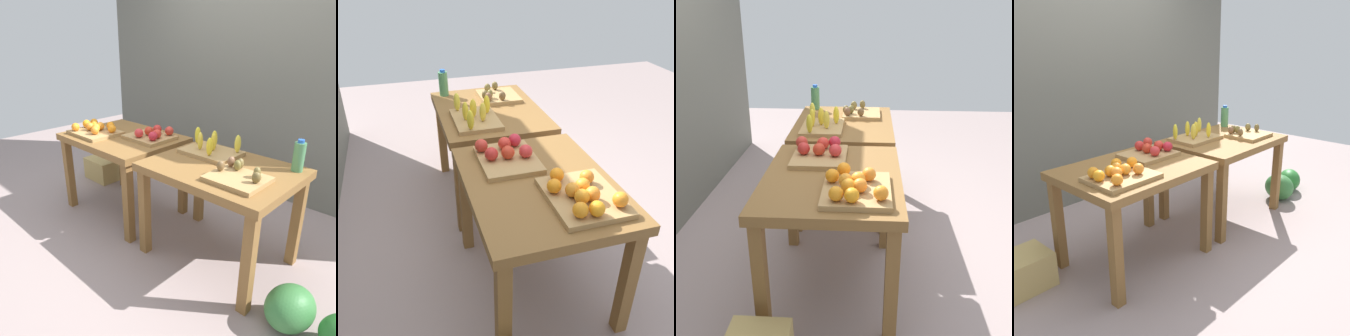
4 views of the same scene
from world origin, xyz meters
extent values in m
plane|color=gray|center=(0.00, 0.00, 0.00)|extent=(8.00, 8.00, 0.00)
cube|color=brown|center=(-0.56, 0.00, 0.74)|extent=(1.04, 0.80, 0.06)
cube|color=brown|center=(-1.02, -0.34, 0.36)|extent=(0.07, 0.07, 0.71)
cube|color=brown|center=(-0.10, -0.34, 0.36)|extent=(0.07, 0.07, 0.71)
cube|color=brown|center=(-1.02, 0.34, 0.36)|extent=(0.07, 0.07, 0.71)
cube|color=brown|center=(-0.10, 0.34, 0.36)|extent=(0.07, 0.07, 0.71)
cube|color=brown|center=(0.56, 0.00, 0.74)|extent=(1.04, 0.80, 0.06)
cube|color=brown|center=(0.10, -0.34, 0.36)|extent=(0.07, 0.07, 0.71)
cube|color=brown|center=(1.02, -0.34, 0.36)|extent=(0.07, 0.07, 0.71)
cube|color=brown|center=(0.10, 0.34, 0.36)|extent=(0.07, 0.07, 0.71)
cube|color=brown|center=(1.02, 0.34, 0.36)|extent=(0.07, 0.07, 0.71)
cube|color=#AA834F|center=(-0.79, -0.15, 0.79)|extent=(0.44, 0.36, 0.03)
sphere|color=orange|center=(-0.63, -0.07, 0.84)|extent=(0.10, 0.10, 0.08)
sphere|color=orange|center=(-0.76, -0.16, 0.84)|extent=(0.08, 0.08, 0.08)
sphere|color=orange|center=(-0.72, -0.02, 0.84)|extent=(0.10, 0.10, 0.08)
sphere|color=orange|center=(-0.92, -0.27, 0.84)|extent=(0.11, 0.11, 0.08)
sphere|color=orange|center=(-0.69, -0.21, 0.84)|extent=(0.11, 0.11, 0.08)
sphere|color=orange|center=(-0.78, -0.09, 0.84)|extent=(0.08, 0.08, 0.08)
sphere|color=orange|center=(-0.84, -0.17, 0.84)|extent=(0.08, 0.08, 0.08)
sphere|color=orange|center=(-0.85, -0.11, 0.84)|extent=(0.11, 0.11, 0.08)
sphere|color=orange|center=(-0.94, -0.05, 0.84)|extent=(0.09, 0.09, 0.08)
sphere|color=orange|center=(-0.96, -0.13, 0.84)|extent=(0.10, 0.10, 0.08)
cube|color=#AA834F|center=(-0.31, 0.10, 0.79)|extent=(0.40, 0.34, 0.03)
sphere|color=red|center=(-0.32, 0.11, 0.84)|extent=(0.09, 0.09, 0.08)
sphere|color=red|center=(-0.20, 0.09, 0.84)|extent=(0.11, 0.11, 0.08)
sphere|color=red|center=(-0.33, 0.00, 0.84)|extent=(0.09, 0.09, 0.08)
sphere|color=red|center=(-0.31, 0.20, 0.84)|extent=(0.10, 0.10, 0.08)
sphere|color=red|center=(-0.17, 0.02, 0.84)|extent=(0.09, 0.09, 0.08)
sphere|color=red|center=(-0.19, 0.24, 0.84)|extent=(0.08, 0.08, 0.08)
cube|color=#AA834F|center=(0.34, 0.16, 0.79)|extent=(0.44, 0.32, 0.03)
ellipsoid|color=yellow|center=(0.26, 0.12, 0.87)|extent=(0.06, 0.06, 0.14)
ellipsoid|color=yellow|center=(0.40, 0.05, 0.87)|extent=(0.07, 0.07, 0.14)
ellipsoid|color=yellow|center=(0.36, 0.17, 0.87)|extent=(0.04, 0.05, 0.14)
ellipsoid|color=yellow|center=(0.32, 0.23, 0.87)|extent=(0.06, 0.05, 0.14)
ellipsoid|color=yellow|center=(0.52, 0.26, 0.87)|extent=(0.06, 0.07, 0.14)
ellipsoid|color=yellow|center=(0.15, 0.23, 0.87)|extent=(0.06, 0.07, 0.14)
cube|color=#AA834F|center=(0.78, -0.14, 0.79)|extent=(0.36, 0.32, 0.03)
ellipsoid|color=brown|center=(0.71, -0.01, 0.84)|extent=(0.07, 0.07, 0.07)
ellipsoid|color=brown|center=(0.72, -0.05, 0.84)|extent=(0.07, 0.07, 0.07)
ellipsoid|color=brown|center=(0.64, -0.14, 0.84)|extent=(0.05, 0.06, 0.07)
ellipsoid|color=brown|center=(0.91, -0.15, 0.84)|extent=(0.07, 0.07, 0.07)
ellipsoid|color=brown|center=(0.87, -0.07, 0.84)|extent=(0.06, 0.07, 0.07)
ellipsoid|color=brown|center=(0.65, -0.02, 0.84)|extent=(0.06, 0.07, 0.07)
cylinder|color=#4C8C59|center=(0.98, 0.29, 0.87)|extent=(0.08, 0.08, 0.20)
cylinder|color=blue|center=(0.98, 0.29, 0.99)|extent=(0.04, 0.04, 0.02)
ellipsoid|color=#246D2A|center=(1.59, -0.21, 0.12)|extent=(0.39, 0.37, 0.24)
ellipsoid|color=#357439|center=(1.28, -0.25, 0.14)|extent=(0.34, 0.38, 0.27)
camera|label=1|loc=(1.78, -1.82, 1.64)|focal=34.87mm
camera|label=2|loc=(-2.17, 0.67, 1.87)|focal=40.03mm
camera|label=3|loc=(-2.75, -0.20, 1.72)|focal=43.96mm
camera|label=4|loc=(-2.33, -2.09, 1.69)|focal=41.53mm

